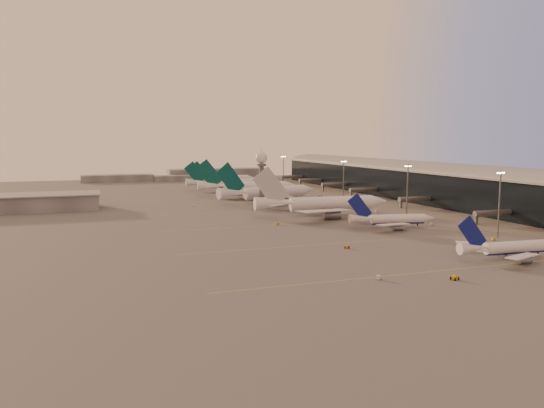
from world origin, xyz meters
name	(u,v)px	position (x,y,z in m)	size (l,w,h in m)	color
ground	(360,248)	(0.00, 0.00, 0.00)	(700.00, 700.00, 0.00)	#535151
taxiway_markings	(358,220)	(30.00, 56.00, 0.01)	(180.00, 185.25, 0.02)	gold
terminal	(430,183)	(107.88, 110.09, 10.52)	(57.00, 362.00, 23.04)	black
hangar	(16,203)	(-120.00, 140.00, 4.32)	(82.00, 27.00, 8.50)	slate
radar_tower	(262,168)	(5.00, 120.00, 20.95)	(6.40, 6.40, 31.10)	#4E5055
mast_a	(499,201)	(58.00, 0.00, 13.74)	(3.60, 0.56, 25.00)	#4E5055
mast_b	(407,188)	(55.00, 55.00, 13.74)	(3.60, 0.56, 25.00)	#4E5055
mast_c	(343,180)	(50.00, 110.00, 13.74)	(3.60, 0.56, 25.00)	#4E5055
mast_d	(283,171)	(48.00, 200.00, 13.74)	(3.60, 0.56, 25.00)	#4E5055
distant_horizon	(188,175)	(2.62, 325.14, 3.89)	(165.00, 37.50, 9.00)	slate
narrowbody_near	(509,250)	(35.35, -29.40, 2.85)	(36.00, 28.66, 14.06)	silver
narrowbody_mid	(392,221)	(32.72, 32.20, 2.96)	(37.13, 29.36, 14.64)	silver
widebody_white	(323,207)	(21.09, 74.37, 4.16)	(68.14, 54.41, 23.96)	silver
greentail_a	(269,195)	(14.17, 134.19, 4.25)	(65.24, 52.09, 24.08)	silver
greentail_b	(248,189)	(13.49, 173.64, 4.23)	(65.77, 52.77, 23.97)	silver
greentail_c	(225,185)	(9.41, 216.50, 3.71)	(57.76, 46.49, 20.98)	silver
greentail_d	(224,180)	(20.63, 266.29, 3.37)	(52.25, 41.91, 19.05)	silver
gsv_truck_a	(379,275)	(-14.73, -37.30, 1.18)	(5.79, 5.15, 2.32)	silver
gsv_tug_near	(455,278)	(3.49, -44.42, 0.57)	(3.25, 4.35, 1.11)	#C78B17
gsv_catering_a	(494,235)	(52.36, -4.30, 2.04)	(5.33, 3.22, 4.07)	#C78B17
gsv_tug_mid	(347,247)	(-4.24, 0.93, 0.49)	(3.88, 3.64, 0.96)	#C78B17
gsv_truck_b	(432,223)	(51.83, 31.29, 1.21)	(6.17, 3.24, 2.37)	silver
gsv_truck_c	(277,222)	(-9.59, 54.43, 1.16)	(5.19, 5.62, 2.28)	#C78B17
gsv_catering_b	(377,208)	(51.53, 76.00, 2.27)	(5.96, 3.75, 4.53)	silver
gsv_tug_far	(266,208)	(3.26, 107.65, 0.52)	(3.53, 4.11, 1.01)	silver
gsv_truck_d	(192,205)	(-31.79, 129.64, 1.02)	(3.64, 5.23, 2.00)	silver
gsv_tug_hangar	(320,196)	(55.09, 152.15, 0.55)	(4.10, 2.92, 1.07)	silver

